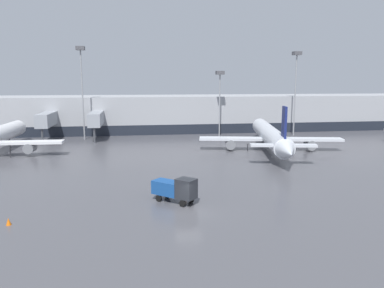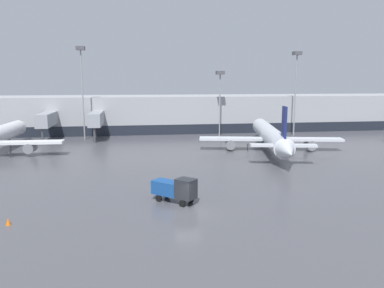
# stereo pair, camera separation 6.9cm
# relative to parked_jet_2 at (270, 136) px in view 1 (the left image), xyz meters

# --- Properties ---
(ground_plane) EXTENTS (320.00, 320.00, 0.00)m
(ground_plane) POSITION_rel_parked_jet_2_xyz_m (-19.67, -30.66, -2.73)
(ground_plane) COLOR #4C4C51
(terminal_building) EXTENTS (160.00, 26.41, 9.00)m
(terminal_building) POSITION_rel_parked_jet_2_xyz_m (-19.79, 31.24, 1.76)
(terminal_building) COLOR #9EA0A5
(terminal_building) RESTS_ON ground_plane
(parked_jet_2) EXTENTS (26.23, 37.37, 9.04)m
(parked_jet_2) POSITION_rel_parked_jet_2_xyz_m (0.00, 0.00, 0.00)
(parked_jet_2) COLOR silver
(parked_jet_2) RESTS_ON ground_plane
(service_truck_1) EXTENTS (4.80, 4.57, 2.77)m
(service_truck_1) POSITION_rel_parked_jet_2_xyz_m (-20.57, -27.46, -1.20)
(service_truck_1) COLOR #19478C
(service_truck_1) RESTS_ON ground_plane
(traffic_cone_1) EXTENTS (0.49, 0.49, 0.71)m
(traffic_cone_1) POSITION_rel_parked_jet_2_xyz_m (-19.24, -25.52, -2.38)
(traffic_cone_1) COLOR orange
(traffic_cone_1) RESTS_ON ground_plane
(traffic_cone_3) EXTENTS (0.46, 0.46, 0.66)m
(traffic_cone_3) POSITION_rel_parked_jet_2_xyz_m (-36.08, -31.59, -2.41)
(traffic_cone_3) COLOR orange
(traffic_cone_3) RESTS_ON ground_plane
(apron_light_mast_0) EXTENTS (1.80, 1.80, 19.51)m
(apron_light_mast_0) POSITION_rel_parked_jet_2_xyz_m (12.78, 18.78, 12.54)
(apron_light_mast_0) COLOR gray
(apron_light_mast_0) RESTS_ON ground_plane
(apron_light_mast_2) EXTENTS (1.80, 1.80, 15.01)m
(apron_light_mast_2) POSITION_rel_parked_jet_2_xyz_m (-5.34, 19.18, 9.40)
(apron_light_mast_2) COLOR gray
(apron_light_mast_2) RESTS_ON ground_plane
(apron_light_mast_4) EXTENTS (1.80, 1.80, 20.08)m
(apron_light_mast_4) POSITION_rel_parked_jet_2_xyz_m (-35.96, 19.07, 12.92)
(apron_light_mast_4) COLOR gray
(apron_light_mast_4) RESTS_ON ground_plane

